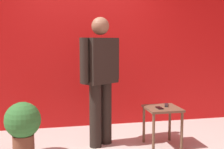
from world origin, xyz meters
TOP-DOWN VIEW (x-y plane):
  - back_wall_red at (0.00, 1.63)m, footprint 5.52×0.12m
  - standing_person at (0.07, 0.64)m, footprint 0.63×0.47m
  - side_table at (0.88, 0.42)m, footprint 0.45×0.45m
  - cell_phone at (0.81, 0.37)m, footprint 0.07×0.15m
  - tv_remote at (0.96, 0.49)m, footprint 0.11×0.17m
  - potted_plant at (-0.93, 0.42)m, footprint 0.44×0.44m

SIDE VIEW (x-z plane):
  - potted_plant at x=-0.93m, z-range 0.06..0.75m
  - side_table at x=0.88m, z-range 0.17..0.71m
  - cell_phone at x=0.81m, z-range 0.54..0.55m
  - tv_remote at x=0.96m, z-range 0.54..0.56m
  - standing_person at x=0.07m, z-range 0.10..1.84m
  - back_wall_red at x=0.00m, z-range 0.00..3.06m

